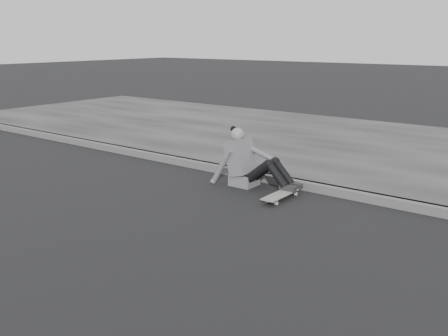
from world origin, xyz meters
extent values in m
plane|color=black|center=(0.00, 0.00, 0.00)|extent=(80.00, 80.00, 0.00)
cube|color=#525252|center=(0.00, 2.58, 0.06)|extent=(24.00, 0.16, 0.12)
cylinder|color=#A6A6A1|center=(-1.39, 1.70, 0.03)|extent=(0.03, 0.05, 0.05)
cylinder|color=#A6A6A1|center=(-1.24, 1.70, 0.03)|extent=(0.03, 0.05, 0.05)
cylinder|color=#A6A6A1|center=(-1.39, 2.22, 0.03)|extent=(0.03, 0.05, 0.05)
cylinder|color=#A6A6A1|center=(-1.24, 2.22, 0.03)|extent=(0.03, 0.05, 0.05)
cube|color=#2A2A2C|center=(-1.32, 1.70, 0.06)|extent=(0.16, 0.04, 0.03)
cube|color=#2A2A2C|center=(-1.32, 2.22, 0.06)|extent=(0.16, 0.04, 0.03)
cube|color=slate|center=(-1.32, 1.96, 0.08)|extent=(0.20, 0.78, 0.02)
cube|color=#5A5A5C|center=(-2.12, 2.21, 0.09)|extent=(0.36, 0.34, 0.18)
cube|color=#5A5A5C|center=(-2.19, 2.21, 0.43)|extent=(0.37, 0.40, 0.57)
cube|color=#5A5A5C|center=(-2.32, 2.21, 0.55)|extent=(0.14, 0.30, 0.20)
cylinder|color=gray|center=(-2.24, 2.21, 0.67)|extent=(0.09, 0.09, 0.08)
sphere|color=gray|center=(-2.25, 2.21, 0.76)|extent=(0.20, 0.20, 0.20)
sphere|color=black|center=(-2.34, 2.23, 0.83)|extent=(0.09, 0.09, 0.09)
cylinder|color=black|center=(-1.80, 2.12, 0.28)|extent=(0.43, 0.13, 0.39)
cylinder|color=black|center=(-1.80, 2.30, 0.28)|extent=(0.43, 0.13, 0.39)
cylinder|color=black|center=(-1.50, 2.12, 0.28)|extent=(0.35, 0.11, 0.36)
cylinder|color=black|center=(-1.50, 2.30, 0.28)|extent=(0.35, 0.11, 0.36)
sphere|color=black|center=(-1.64, 2.12, 0.42)|extent=(0.13, 0.13, 0.13)
sphere|color=black|center=(-1.64, 2.30, 0.42)|extent=(0.13, 0.13, 0.13)
cube|color=#252525|center=(-1.32, 2.12, 0.12)|extent=(0.24, 0.08, 0.07)
cube|color=#252525|center=(-1.32, 2.30, 0.12)|extent=(0.24, 0.08, 0.07)
cylinder|color=#5A5A5C|center=(-2.39, 2.00, 0.29)|extent=(0.38, 0.08, 0.58)
sphere|color=gray|center=(-2.54, 1.99, 0.04)|extent=(0.08, 0.08, 0.08)
cylinder|color=#5A5A5C|center=(-1.95, 2.37, 0.49)|extent=(0.48, 0.08, 0.21)
camera|label=1|loc=(1.98, -3.71, 2.14)|focal=40.00mm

